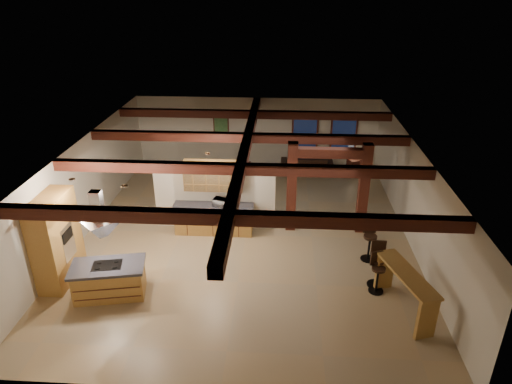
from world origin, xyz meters
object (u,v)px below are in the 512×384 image
dining_table (230,191)px  sofa (307,163)px  kitchen_island (109,280)px  bar_counter (405,286)px

dining_table → sofa: bearing=27.8°
dining_table → sofa: size_ratio=0.93×
kitchen_island → sofa: (5.27, 8.63, -0.14)m
sofa → bar_counter: 9.04m
kitchen_island → sofa: kitchen_island is taller
kitchen_island → bar_counter: bar_counter is taller
bar_counter → sofa: bearing=102.5°
dining_table → sofa: dining_table is taller
dining_table → sofa: 4.19m
sofa → kitchen_island: bearing=58.2°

